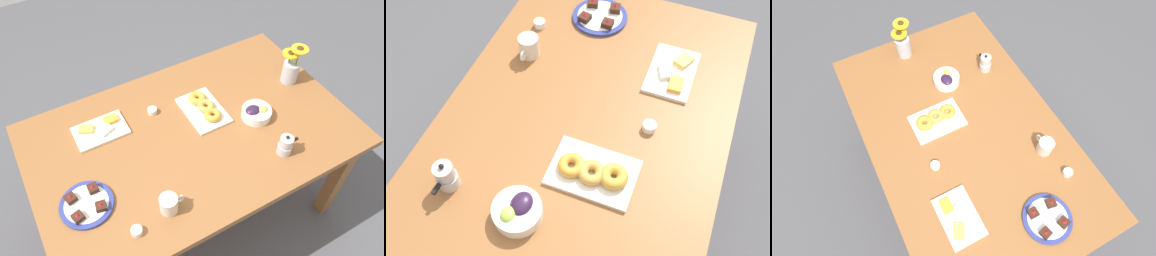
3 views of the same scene
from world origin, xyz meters
TOP-DOWN VIEW (x-y plane):
  - ground_plane at (0.00, 0.00)m, footprint 6.00×6.00m
  - dining_table at (0.00, 0.00)m, footprint 1.60×1.00m
  - coffee_mug at (-0.29, -0.32)m, footprint 0.11×0.08m
  - grape_bowl at (0.34, -0.06)m, footprint 0.15×0.15m
  - cheese_platter at (-0.39, 0.24)m, footprint 0.26×0.17m
  - croissant_platter at (0.13, 0.10)m, footprint 0.19×0.28m
  - jam_cup_honey at (-0.11, 0.22)m, footprint 0.05×0.05m
  - jam_cup_berry at (-0.45, -0.35)m, footprint 0.05×0.05m
  - dessert_plate at (-0.59, -0.13)m, footprint 0.23×0.23m
  - flower_vase at (0.66, 0.07)m, footprint 0.11×0.12m
  - moka_pot at (0.33, -0.31)m, footprint 0.11×0.07m

SIDE VIEW (x-z plane):
  - ground_plane at x=0.00m, z-range 0.00..0.00m
  - dining_table at x=0.00m, z-range 0.28..1.02m
  - cheese_platter at x=-0.39m, z-range 0.73..0.77m
  - dessert_plate at x=-0.59m, z-range 0.72..0.78m
  - jam_cup_honey at x=-0.11m, z-range 0.74..0.77m
  - jam_cup_berry at x=-0.45m, z-range 0.74..0.77m
  - croissant_platter at x=0.13m, z-range 0.73..0.79m
  - grape_bowl at x=0.34m, z-range 0.74..0.80m
  - coffee_mug at x=-0.29m, z-range 0.74..0.83m
  - moka_pot at x=0.33m, z-range 0.73..0.85m
  - flower_vase at x=0.66m, z-range 0.70..0.94m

